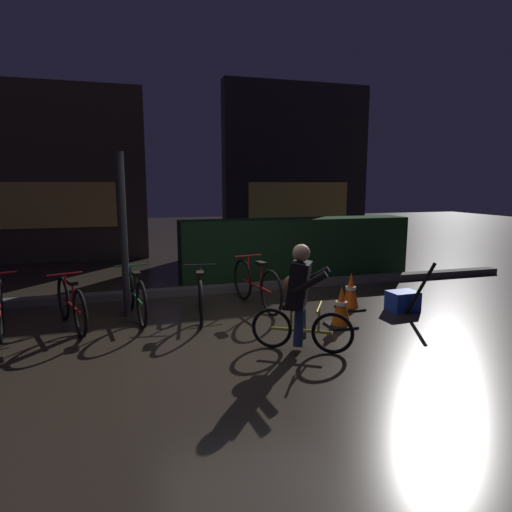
{
  "coord_description": "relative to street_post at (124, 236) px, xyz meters",
  "views": [
    {
      "loc": [
        -1.5,
        -5.24,
        1.91
      ],
      "look_at": [
        0.2,
        0.6,
        0.9
      ],
      "focal_mm": 30.61,
      "sensor_mm": 36.0,
      "label": 1
    }
  ],
  "objects": [
    {
      "name": "traffic_cone_near",
      "position": [
        2.78,
        -1.3,
        -0.91
      ],
      "size": [
        0.36,
        0.36,
        0.56
      ],
      "color": "black",
      "rests_on": "ground"
    },
    {
      "name": "parked_bike_left_mid",
      "position": [
        -0.71,
        -0.34,
        -0.85
      ],
      "size": [
        0.58,
        1.45,
        0.7
      ],
      "rotation": [
        0.0,
        0.0,
        1.91
      ],
      "color": "black",
      "rests_on": "ground"
    },
    {
      "name": "traffic_cone_far",
      "position": [
        3.31,
        -0.59,
        -0.9
      ],
      "size": [
        0.36,
        0.36,
        0.57
      ],
      "color": "black",
      "rests_on": "ground"
    },
    {
      "name": "cyclist",
      "position": [
        1.92,
        -1.94,
        -0.55
      ],
      "size": [
        1.04,
        0.7,
        1.25
      ],
      "rotation": [
        0.0,
        0.0,
        -0.54
      ],
      "color": "black",
      "rests_on": "ground"
    },
    {
      "name": "storefront_left",
      "position": [
        -1.93,
        5.3,
        0.96
      ],
      "size": [
        4.94,
        0.54,
        4.29
      ],
      "color": "#42382D",
      "rests_on": "ground"
    },
    {
      "name": "ground_plane",
      "position": [
        1.59,
        -1.2,
        -1.18
      ],
      "size": [
        40.0,
        40.0,
        0.0
      ],
      "primitive_type": "plane",
      "color": "#2D261E"
    },
    {
      "name": "closed_umbrella",
      "position": [
        4.14,
        -1.15,
        -0.78
      ],
      "size": [
        0.39,
        0.21,
        0.79
      ],
      "primitive_type": "cylinder",
      "rotation": [
        0.0,
        0.44,
        5.85
      ],
      "color": "black",
      "rests_on": "ground"
    },
    {
      "name": "hedge_row",
      "position": [
        3.39,
        1.9,
        -0.57
      ],
      "size": [
        4.8,
        0.7,
        1.21
      ],
      "primitive_type": "cube",
      "color": "#19381C",
      "rests_on": "ground"
    },
    {
      "name": "parked_bike_center_right",
      "position": [
        1.03,
        -0.32,
        -0.84
      ],
      "size": [
        0.46,
        1.57,
        0.73
      ],
      "rotation": [
        0.0,
        0.0,
        1.43
      ],
      "color": "black",
      "rests_on": "ground"
    },
    {
      "name": "storefront_right",
      "position": [
        4.97,
        6.0,
        1.22
      ],
      "size": [
        4.45,
        0.54,
        4.81
      ],
      "color": "#262328",
      "rests_on": "ground"
    },
    {
      "name": "parked_bike_right_mid",
      "position": [
        1.94,
        -0.08,
        -0.82
      ],
      "size": [
        0.46,
        1.69,
        0.78
      ],
      "rotation": [
        0.0,
        0.0,
        1.74
      ],
      "color": "black",
      "rests_on": "ground"
    },
    {
      "name": "street_post",
      "position": [
        0.0,
        0.0,
        0.0
      ],
      "size": [
        0.1,
        0.1,
        2.35
      ],
      "primitive_type": "cylinder",
      "color": "#2D2D33",
      "rests_on": "ground"
    },
    {
      "name": "blue_crate",
      "position": [
        4.02,
        -0.9,
        -1.03
      ],
      "size": [
        0.46,
        0.35,
        0.3
      ],
      "primitive_type": "cube",
      "rotation": [
        0.0,
        0.0,
        0.06
      ],
      "color": "#193DB7",
      "rests_on": "ground"
    },
    {
      "name": "parked_bike_center_left",
      "position": [
        0.12,
        -0.15,
        -0.84
      ],
      "size": [
        0.46,
        1.59,
        0.74
      ],
      "rotation": [
        0.0,
        0.0,
        1.73
      ],
      "color": "black",
      "rests_on": "ground"
    },
    {
      "name": "sidewalk_curb",
      "position": [
        1.59,
        1.0,
        -1.12
      ],
      "size": [
        12.0,
        0.24,
        0.12
      ],
      "primitive_type": "cube",
      "color": "#56544F",
      "rests_on": "ground"
    }
  ]
}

